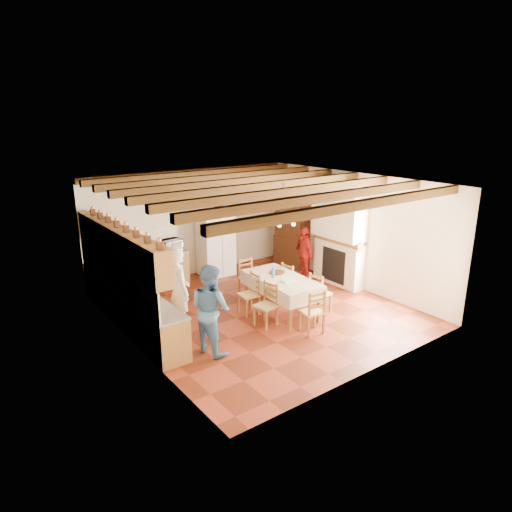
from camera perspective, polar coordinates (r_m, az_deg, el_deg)
The scene contains 31 objects.
floor at distance 10.73m, azimuth 0.53°, elevation -6.92°, with size 6.00×6.50×0.02m, color #4F1B0D.
ceiling at distance 9.88m, azimuth 0.58°, elevation 9.27°, with size 6.00×6.50×0.02m, color silver.
wall_back at distance 12.87m, azimuth -8.27°, elevation 4.12°, with size 6.00×0.02×3.00m, color #EBE3C8.
wall_front at distance 7.99m, azimuth 14.86°, elevation -4.48°, with size 6.00×0.02×3.00m, color #EBE3C8.
wall_left at distance 8.81m, azimuth -15.27°, elevation -2.48°, with size 0.02×6.50×3.00m, color #EBE3C8.
wall_right at distance 12.20m, azimuth 11.92°, elevation 3.20°, with size 0.02×6.50×3.00m, color #EBE3C8.
ceiling_beams at distance 9.90m, azimuth 0.58°, elevation 8.70°, with size 6.00×6.30×0.16m, color #3C260C, non-canonical shape.
lower_cabinets_left at distance 10.21m, azimuth -15.40°, elevation -6.18°, with size 0.60×4.30×0.86m, color brown.
lower_cabinets_back at distance 12.25m, azimuth -13.72°, elevation -2.08°, with size 2.30×0.60×0.86m, color brown.
countertop_left at distance 10.04m, azimuth -15.60°, elevation -3.82°, with size 0.62×4.30×0.04m, color slate.
countertop_back at distance 12.12m, azimuth -13.87°, elevation -0.07°, with size 2.34×0.62×0.04m, color slate.
backsplash_left at distance 9.85m, azimuth -17.29°, elevation -2.41°, with size 0.03×4.30×0.60m, color white.
backsplash_back at distance 12.28m, azimuth -14.50°, elevation 1.67°, with size 2.30×0.03×0.60m, color white.
upper_cabinets at distance 9.71m, azimuth -16.74°, elevation 1.39°, with size 0.35×4.20×0.70m, color brown.
fireplace at distance 12.14m, azimuth 10.27°, elevation 2.75°, with size 0.56×1.60×2.80m, color beige, non-canonical shape.
wall_picture at distance 13.56m, azimuth -2.49°, elevation 6.46°, with size 0.34×0.03×0.42m, color #2E2215.
refrigerator at distance 12.91m, azimuth -5.09°, elevation 1.56°, with size 0.91×0.75×1.81m, color silver.
hutch at distance 13.56m, azimuth 4.50°, elevation 2.92°, with size 0.48×1.15×2.08m, color #361E0C, non-canonical shape.
dining_table at distance 10.39m, azimuth 3.20°, elevation -3.16°, with size 1.11×2.00×0.85m.
chandelier at distance 9.97m, azimuth 3.34°, elevation 4.87°, with size 0.47×0.47×0.03m, color black.
chair_left_near at distance 9.83m, azimuth 1.21°, elevation -6.15°, with size 0.42×0.40×0.96m, color brown, non-canonical shape.
chair_left_far at distance 10.41m, azimuth -0.92°, elevation -4.76°, with size 0.42×0.40×0.96m, color brown, non-canonical shape.
chair_right_near at distance 10.59m, azimuth 8.03°, elevation -4.54°, with size 0.42×0.40×0.96m, color brown, non-canonical shape.
chair_right_far at distance 11.22m, azimuth 4.51°, elevation -3.17°, with size 0.42×0.40×0.96m, color brown, non-canonical shape.
chair_end_near at distance 9.61m, azimuth 7.03°, elevation -6.83°, with size 0.42×0.40×0.96m, color brown, non-canonical shape.
chair_end_far at distance 11.43m, azimuth -0.87°, elevation -2.73°, with size 0.42×0.40×0.96m, color brown, non-canonical shape.
person_man at distance 9.50m, azimuth -9.57°, elevation -4.34°, with size 0.67×0.44×1.85m, color white.
person_woman_blue at distance 8.70m, azimuth -5.71°, elevation -6.60°, with size 0.85×0.66×1.75m, color #3D6590.
person_woman_red at distance 12.61m, azimuth 6.01°, elevation 0.37°, with size 0.87×0.36×1.49m, color #A51B16.
microwave at distance 12.38m, azimuth -10.53°, elevation 1.35°, with size 0.55×0.38×0.31m, color silver.
fridge_vase at distance 12.74m, azimuth -4.66°, elevation 6.19°, with size 0.27×0.27×0.28m, color #361E0C.
Camera 1 is at (-5.92, -7.80, 4.37)m, focal length 32.00 mm.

